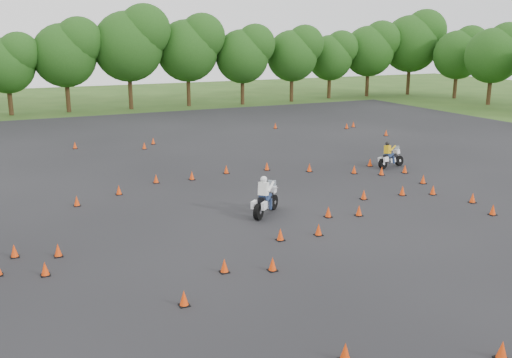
# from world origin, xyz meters

# --- Properties ---
(ground) EXTENTS (140.00, 140.00, 0.00)m
(ground) POSITION_xyz_m (0.00, 0.00, 0.00)
(ground) COLOR #2D5119
(ground) RESTS_ON ground
(asphalt_pad) EXTENTS (62.00, 62.00, 0.00)m
(asphalt_pad) POSITION_xyz_m (0.00, 6.00, 0.01)
(asphalt_pad) COLOR black
(asphalt_pad) RESTS_ON ground
(treeline) EXTENTS (87.05, 32.26, 11.10)m
(treeline) POSITION_xyz_m (2.71, 35.02, 4.64)
(treeline) COLOR #1D4614
(treeline) RESTS_ON ground
(traffic_cones) EXTENTS (36.53, 33.33, 0.45)m
(traffic_cones) POSITION_xyz_m (-0.10, 5.74, 0.23)
(traffic_cones) COLOR #EA3D09
(traffic_cones) RESTS_ON asphalt_pad
(rider_yellow) EXTENTS (2.06, 0.95, 1.53)m
(rider_yellow) POSITION_xyz_m (10.36, 7.37, 0.77)
(rider_yellow) COLOR gold
(rider_yellow) RESTS_ON ground
(rider_white) EXTENTS (2.18, 2.00, 1.75)m
(rider_white) POSITION_xyz_m (-0.25, 2.43, 0.88)
(rider_white) COLOR white
(rider_white) RESTS_ON ground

